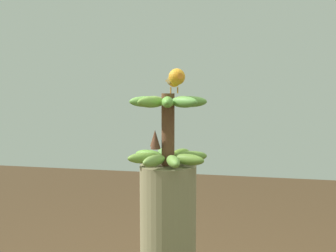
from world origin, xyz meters
TOP-DOWN VIEW (x-y plane):
  - banana_bunch at (-0.00, 0.00)m, footprint 0.29×0.29m
  - perched_bird at (0.01, -0.03)m, footprint 0.20×0.10m

SIDE VIEW (x-z plane):
  - banana_bunch at x=0.00m, z-range 0.90..1.16m
  - perched_bird at x=0.01m, z-range 1.17..1.26m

